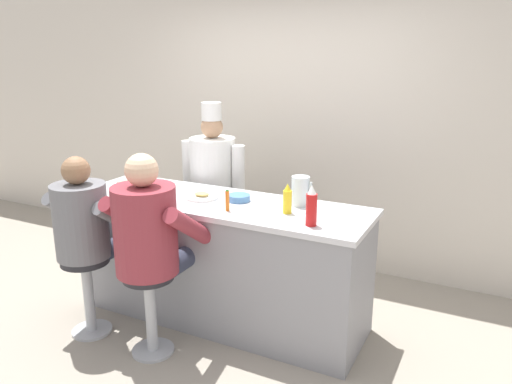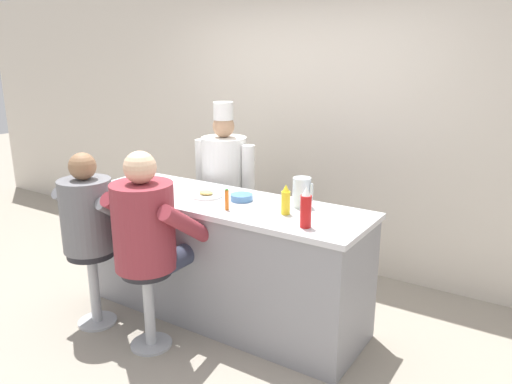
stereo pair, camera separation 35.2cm
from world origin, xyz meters
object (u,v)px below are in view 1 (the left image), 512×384
at_px(ketchup_bottle_red, 311,207).
at_px(cook_in_whites_near, 213,184).
at_px(mustard_bottle_yellow, 287,199).
at_px(coffee_mug_tan, 123,187).
at_px(water_pitcher_clear, 301,191).
at_px(diner_seated_grey, 85,226).
at_px(breakfast_plate, 202,196).
at_px(diner_seated_maroon, 149,235).
at_px(cereal_bowl, 239,198).
at_px(hot_sauce_bottle_orange, 227,201).

xyz_separation_m(ketchup_bottle_red, cook_in_whites_near, (-1.24, 0.83, -0.20)).
distance_m(mustard_bottle_yellow, coffee_mug_tan, 1.37).
distance_m(water_pitcher_clear, diner_seated_grey, 1.57).
xyz_separation_m(ketchup_bottle_red, breakfast_plate, (-0.96, 0.20, -0.11)).
xyz_separation_m(diner_seated_maroon, cook_in_whites_near, (-0.25, 1.23, 0.02)).
xyz_separation_m(mustard_bottle_yellow, cook_in_whites_near, (-1.01, 0.67, -0.17)).
xyz_separation_m(water_pitcher_clear, breakfast_plate, (-0.73, -0.18, -0.09)).
bearing_deg(cereal_bowl, cook_in_whites_near, 135.51).
height_order(hot_sauce_bottle_orange, breakfast_plate, hot_sauce_bottle_orange).
xyz_separation_m(ketchup_bottle_red, coffee_mug_tan, (-1.60, 0.06, -0.08)).
xyz_separation_m(hot_sauce_bottle_orange, cook_in_whites_near, (-0.62, 0.81, -0.15)).
relative_size(water_pitcher_clear, diner_seated_maroon, 0.15).
height_order(coffee_mug_tan, cook_in_whites_near, cook_in_whites_near).
xyz_separation_m(mustard_bottle_yellow, breakfast_plate, (-0.72, 0.04, -0.08)).
height_order(water_pitcher_clear, diner_seated_grey, diner_seated_grey).
xyz_separation_m(coffee_mug_tan, diner_seated_grey, (0.03, -0.46, -0.18)).
height_order(water_pitcher_clear, diner_seated_maroon, diner_seated_maroon).
relative_size(water_pitcher_clear, breakfast_plate, 0.84).
height_order(cereal_bowl, diner_seated_grey, diner_seated_grey).
relative_size(mustard_bottle_yellow, cook_in_whites_near, 0.13).
xyz_separation_m(cereal_bowl, cook_in_whites_near, (-0.57, 0.56, -0.10)).
xyz_separation_m(ketchup_bottle_red, diner_seated_grey, (-1.57, -0.41, -0.26)).
xyz_separation_m(breakfast_plate, diner_seated_grey, (-0.61, -0.60, -0.15)).
bearing_deg(diner_seated_maroon, diner_seated_grey, -179.60).
relative_size(ketchup_bottle_red, diner_seated_maroon, 0.19).
distance_m(coffee_mug_tan, cook_in_whites_near, 0.86).
bearing_deg(diner_seated_maroon, water_pitcher_clear, 45.41).
relative_size(hot_sauce_bottle_orange, diner_seated_maroon, 0.11).
xyz_separation_m(mustard_bottle_yellow, water_pitcher_clear, (0.01, 0.21, 0.01)).
distance_m(mustard_bottle_yellow, cereal_bowl, 0.45).
relative_size(cereal_bowl, coffee_mug_tan, 1.19).
bearing_deg(cook_in_whites_near, diner_seated_grey, -104.62).
relative_size(ketchup_bottle_red, breakfast_plate, 1.06).
distance_m(diner_seated_maroon, cook_in_whites_near, 1.26).
distance_m(ketchup_bottle_red, coffee_mug_tan, 1.60).
relative_size(mustard_bottle_yellow, water_pitcher_clear, 0.99).
xyz_separation_m(coffee_mug_tan, diner_seated_maroon, (0.61, -0.46, -0.14)).
distance_m(ketchup_bottle_red, cook_in_whites_near, 1.51).
height_order(mustard_bottle_yellow, diner_seated_maroon, diner_seated_maroon).
height_order(cereal_bowl, diner_seated_maroon, diner_seated_maroon).
bearing_deg(diner_seated_maroon, cereal_bowl, 64.49).
relative_size(cereal_bowl, diner_seated_grey, 0.12).
relative_size(mustard_bottle_yellow, breakfast_plate, 0.84).
xyz_separation_m(diner_seated_grey, diner_seated_maroon, (0.58, 0.00, 0.03)).
bearing_deg(coffee_mug_tan, breakfast_plate, 12.31).
distance_m(hot_sauce_bottle_orange, diner_seated_maroon, 0.58).
bearing_deg(water_pitcher_clear, breakfast_plate, -166.48).
relative_size(mustard_bottle_yellow, diner_seated_maroon, 0.15).
height_order(mustard_bottle_yellow, breakfast_plate, mustard_bottle_yellow).
bearing_deg(breakfast_plate, diner_seated_grey, -135.24).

